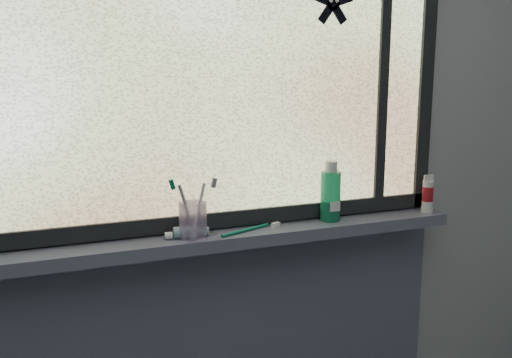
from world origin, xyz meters
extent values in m
cube|color=#9EA3A8|center=(0.00, 1.30, 1.25)|extent=(3.00, 0.01, 2.50)
cube|color=#50546B|center=(0.00, 1.23, 1.00)|extent=(1.62, 0.14, 0.04)
cube|color=silver|center=(0.00, 1.28, 1.53)|extent=(1.50, 0.01, 1.00)
cube|color=black|center=(0.00, 1.28, 1.05)|extent=(1.60, 0.03, 0.05)
cube|color=black|center=(0.78, 1.28, 1.53)|extent=(0.05, 0.03, 1.10)
cube|color=black|center=(0.60, 1.28, 1.53)|extent=(0.03, 0.03, 1.00)
cylinder|color=#B69FD2|center=(-0.09, 1.21, 1.07)|extent=(0.10, 0.10, 0.11)
cylinder|color=#1D9968|center=(0.39, 1.24, 1.12)|extent=(0.09, 0.09, 0.17)
cylinder|color=silver|center=(0.77, 1.21, 1.09)|extent=(0.04, 0.04, 0.09)
camera|label=1|loc=(-0.50, -0.39, 1.53)|focal=40.00mm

